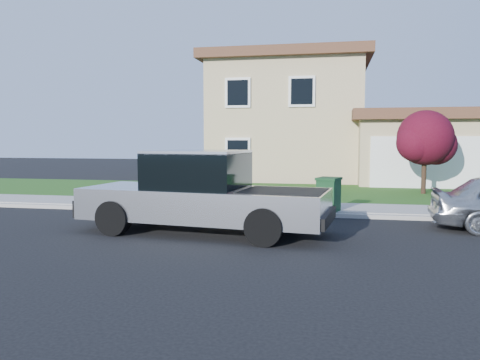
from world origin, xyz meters
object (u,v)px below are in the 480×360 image
object	(u,v)px
woman	(205,189)
trash_bin	(329,194)
pickup_truck	(203,195)
ornamental_tree	(426,140)

from	to	relation	value
woman	trash_bin	size ratio (longest dim) A/B	1.94
pickup_truck	ornamental_tree	distance (m)	11.14
woman	ornamental_tree	xyz separation A→B (m)	(7.00, 7.49, 1.31)
ornamental_tree	trash_bin	size ratio (longest dim) A/B	3.33
ornamental_tree	trash_bin	xyz separation A→B (m)	(-3.72, -5.73, -1.57)
woman	ornamental_tree	world-z (taller)	ornamental_tree
ornamental_tree	trash_bin	bearing A→B (deg)	-122.96
pickup_truck	ornamental_tree	world-z (taller)	ornamental_tree
ornamental_tree	pickup_truck	bearing A→B (deg)	-127.16
trash_bin	ornamental_tree	bearing A→B (deg)	76.17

